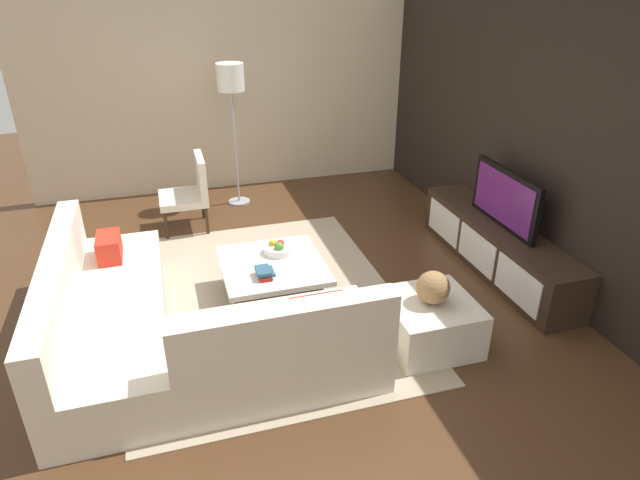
# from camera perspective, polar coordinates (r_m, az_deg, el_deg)

# --- Properties ---
(ground_plane) EXTENTS (14.00, 14.00, 0.00)m
(ground_plane) POSITION_cam_1_polar(r_m,az_deg,el_deg) (5.12, -5.65, -6.79)
(ground_plane) COLOR #4C301C
(feature_wall_back) EXTENTS (6.40, 0.12, 2.80)m
(feature_wall_back) POSITION_cam_1_polar(r_m,az_deg,el_deg) (5.61, 22.19, 10.19)
(feature_wall_back) COLOR black
(feature_wall_back) RESTS_ON ground
(side_wall_left) EXTENTS (0.12, 5.20, 2.80)m
(side_wall_left) POSITION_cam_1_polar(r_m,az_deg,el_deg) (7.60, -9.64, 15.67)
(side_wall_left) COLOR beige
(side_wall_left) RESTS_ON ground
(area_rug) EXTENTS (3.19, 2.42, 0.01)m
(area_rug) POSITION_cam_1_polar(r_m,az_deg,el_deg) (5.20, -5.88, -6.16)
(area_rug) COLOR tan
(area_rug) RESTS_ON ground
(media_console) EXTENTS (2.24, 0.48, 0.50)m
(media_console) POSITION_cam_1_polar(r_m,az_deg,el_deg) (5.84, 17.91, -0.71)
(media_console) COLOR #332319
(media_console) RESTS_ON ground
(television) EXTENTS (1.02, 0.06, 0.57)m
(television) POSITION_cam_1_polar(r_m,az_deg,el_deg) (5.63, 18.67, 4.12)
(television) COLOR black
(television) RESTS_ON media_console
(sectional_couch) EXTENTS (2.41, 2.40, 0.84)m
(sectional_couch) POSITION_cam_1_polar(r_m,az_deg,el_deg) (4.47, -15.42, -8.78)
(sectional_couch) COLOR beige
(sectional_couch) RESTS_ON ground
(coffee_table) EXTENTS (0.95, 0.92, 0.38)m
(coffee_table) POSITION_cam_1_polar(r_m,az_deg,el_deg) (5.11, -4.88, -4.14)
(coffee_table) COLOR #332319
(coffee_table) RESTS_ON ground
(accent_chair_near) EXTENTS (0.55, 0.54, 0.87)m
(accent_chair_near) POSITION_cam_1_polar(r_m,az_deg,el_deg) (6.54, -13.25, 5.18)
(accent_chair_near) COLOR #332319
(accent_chair_near) RESTS_ON ground
(floor_lamp) EXTENTS (0.33, 0.33, 1.77)m
(floor_lamp) POSITION_cam_1_polar(r_m,az_deg,el_deg) (6.90, -9.23, 15.50)
(floor_lamp) COLOR #A5A5AA
(floor_lamp) RESTS_ON ground
(ottoman) EXTENTS (0.70, 0.70, 0.40)m
(ottoman) POSITION_cam_1_polar(r_m,az_deg,el_deg) (4.61, 11.28, -8.40)
(ottoman) COLOR beige
(ottoman) RESTS_ON ground
(fruit_bowl) EXTENTS (0.28, 0.28, 0.13)m
(fruit_bowl) POSITION_cam_1_polar(r_m,az_deg,el_deg) (5.17, -4.33, -0.88)
(fruit_bowl) COLOR silver
(fruit_bowl) RESTS_ON coffee_table
(decorative_ball) EXTENTS (0.27, 0.27, 0.27)m
(decorative_ball) POSITION_cam_1_polar(r_m,az_deg,el_deg) (4.43, 11.66, -4.86)
(decorative_ball) COLOR #997247
(decorative_ball) RESTS_ON ottoman
(book_stack) EXTENTS (0.20, 0.16, 0.08)m
(book_stack) POSITION_cam_1_polar(r_m,az_deg,el_deg) (4.79, -5.83, -3.39)
(book_stack) COLOR maroon
(book_stack) RESTS_ON coffee_table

